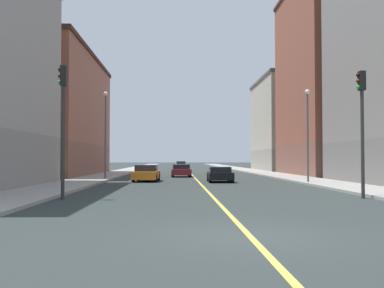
{
  "coord_description": "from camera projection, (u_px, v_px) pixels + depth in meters",
  "views": [
    {
      "loc": [
        -1.72,
        -10.58,
        1.83
      ],
      "look_at": [
        -0.08,
        37.12,
        3.4
      ],
      "focal_mm": 41.66,
      "sensor_mm": 36.0,
      "label": 1
    }
  ],
  "objects": [
    {
      "name": "ground_plane",
      "position": [
        249.0,
        236.0,
        10.56
      ],
      "size": [
        400.0,
        400.0,
        0.0
      ],
      "primitive_type": "plane",
      "color": "#2D3534",
      "rests_on": "ground"
    },
    {
      "name": "sidewalk_left",
      "position": [
        256.0,
        172.0,
        59.82
      ],
      "size": [
        3.52,
        168.0,
        0.15
      ],
      "primitive_type": "cube",
      "color": "#9E9B93",
      "rests_on": "ground"
    },
    {
      "name": "sidewalk_right",
      "position": [
        122.0,
        172.0,
        59.2
      ],
      "size": [
        3.52,
        168.0,
        0.15
      ],
      "primitive_type": "cube",
      "color": "#9E9B93",
      "rests_on": "ground"
    },
    {
      "name": "lane_center_stripe",
      "position": [
        190.0,
        172.0,
        59.51
      ],
      "size": [
        0.16,
        154.0,
        0.01
      ],
      "primitive_type": "cube",
      "color": "#E5D14C",
      "rests_on": "ground"
    },
    {
      "name": "building_left_mid",
      "position": [
        335.0,
        79.0,
        48.48
      ],
      "size": [
        9.85,
        16.44,
        20.94
      ],
      "color": "brown",
      "rests_on": "ground"
    },
    {
      "name": "building_left_far",
      "position": [
        291.0,
        125.0,
        66.94
      ],
      "size": [
        9.85,
        16.76,
        13.79
      ],
      "color": "#9D9688",
      "rests_on": "ground"
    },
    {
      "name": "building_right_midblock",
      "position": [
        50.0,
        115.0,
        48.43
      ],
      "size": [
        9.85,
        23.14,
        13.15
      ],
      "color": "brown",
      "rests_on": "ground"
    },
    {
      "name": "traffic_light_left_near",
      "position": [
        362.0,
        116.0,
        20.52
      ],
      "size": [
        0.4,
        0.32,
        5.88
      ],
      "color": "#2D2D2D",
      "rests_on": "ground"
    },
    {
      "name": "traffic_light_right_near",
      "position": [
        63.0,
        113.0,
        20.05
      ],
      "size": [
        0.4,
        0.32,
        6.03
      ],
      "color": "#2D2D2D",
      "rests_on": "ground"
    },
    {
      "name": "street_lamp_left_near",
      "position": [
        308.0,
        125.0,
        32.46
      ],
      "size": [
        0.36,
        0.36,
        6.75
      ],
      "color": "#4C4C51",
      "rests_on": "ground"
    },
    {
      "name": "street_lamp_right_near",
      "position": [
        105.0,
        126.0,
        38.17
      ],
      "size": [
        0.36,
        0.36,
        7.45
      ],
      "color": "#4C4C51",
      "rests_on": "ground"
    },
    {
      "name": "car_silver",
      "position": [
        181.0,
        165.0,
        79.73
      ],
      "size": [
        1.92,
        4.31,
        1.35
      ],
      "color": "silver",
      "rests_on": "ground"
    },
    {
      "name": "car_maroon",
      "position": [
        181.0,
        171.0,
        44.59
      ],
      "size": [
        2.02,
        3.95,
        1.26
      ],
      "color": "maroon",
      "rests_on": "ground"
    },
    {
      "name": "car_orange",
      "position": [
        146.0,
        173.0,
        35.69
      ],
      "size": [
        2.08,
        4.5,
        1.32
      ],
      "color": "orange",
      "rests_on": "ground"
    },
    {
      "name": "car_black",
      "position": [
        220.0,
        174.0,
        34.79
      ],
      "size": [
        1.94,
        4.08,
        1.19
      ],
      "color": "black",
      "rests_on": "ground"
    }
  ]
}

